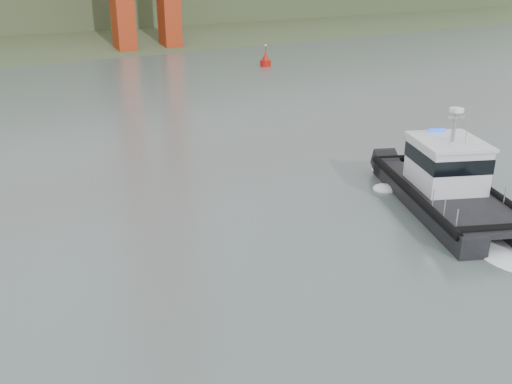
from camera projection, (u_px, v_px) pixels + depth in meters
ground at (371, 300)px, 24.32m from camera, size 400.00×400.00×0.00m
patrol_boat at (447, 182)px, 33.20m from camera, size 9.50×13.37×6.12m
nav_buoy at (266, 60)px, 79.95m from camera, size 1.53×1.53×3.20m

